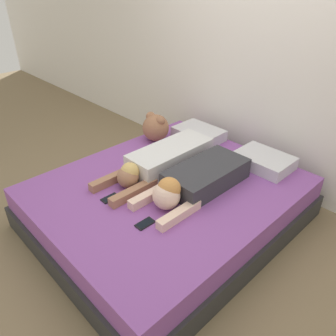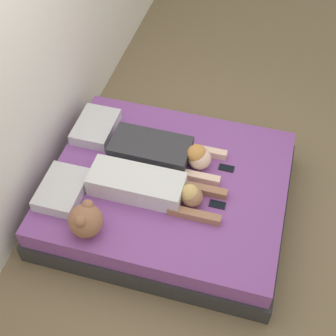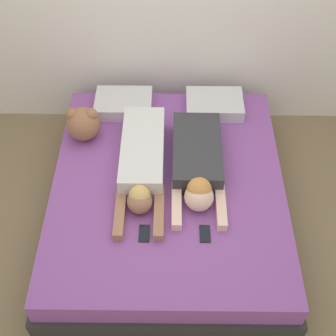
% 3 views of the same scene
% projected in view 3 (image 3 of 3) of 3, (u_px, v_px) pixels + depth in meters
% --- Properties ---
extents(ground_plane, '(12.00, 12.00, 0.00)m').
position_uv_depth(ground_plane, '(168.00, 212.00, 3.80)').
color(ground_plane, '#7F6B4C').
extents(bed, '(1.79, 2.10, 0.39)m').
position_uv_depth(bed, '(168.00, 197.00, 3.66)').
color(bed, '#2D2D2D').
rests_on(bed, ground_plane).
extents(pillow_head_left, '(0.48, 0.35, 0.11)m').
position_uv_depth(pillow_head_left, '(124.00, 104.00, 4.01)').
color(pillow_head_left, silver).
rests_on(pillow_head_left, bed).
extents(pillow_head_right, '(0.48, 0.35, 0.11)m').
position_uv_depth(pillow_head_right, '(214.00, 104.00, 4.00)').
color(pillow_head_right, silver).
rests_on(pillow_head_right, bed).
extents(person_left, '(0.34, 1.15, 0.21)m').
position_uv_depth(person_left, '(142.00, 162.00, 3.51)').
color(person_left, silver).
rests_on(person_left, bed).
extents(person_right, '(0.38, 1.03, 0.24)m').
position_uv_depth(person_right, '(197.00, 164.00, 3.50)').
color(person_right, '#333338').
rests_on(person_right, bed).
extents(cell_phone_left, '(0.07, 0.14, 0.01)m').
position_uv_depth(cell_phone_left, '(144.00, 233.00, 3.19)').
color(cell_phone_left, black).
rests_on(cell_phone_left, bed).
extents(cell_phone_right, '(0.07, 0.14, 0.01)m').
position_uv_depth(cell_phone_right, '(205.00, 234.00, 3.19)').
color(cell_phone_right, black).
rests_on(cell_phone_right, bed).
extents(plush_toy, '(0.27, 0.27, 0.29)m').
position_uv_depth(plush_toy, '(83.00, 123.00, 3.72)').
color(plush_toy, '#996647').
rests_on(plush_toy, bed).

